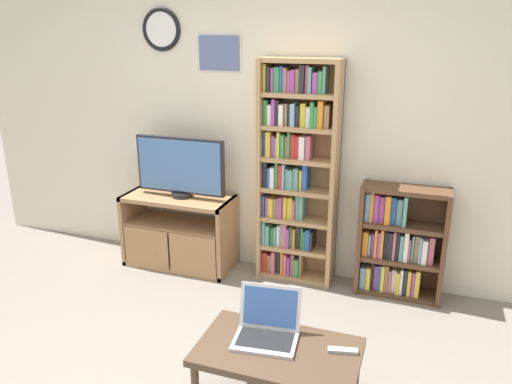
# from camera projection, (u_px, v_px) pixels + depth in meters

# --- Properties ---
(wall_back) EXTENTS (6.00, 0.09, 2.60)m
(wall_back) POSITION_uv_depth(u_px,v_px,m) (279.00, 123.00, 4.15)
(wall_back) COLOR beige
(wall_back) RESTS_ON ground_plane
(tv_stand) EXTENTS (0.97, 0.44, 0.65)m
(tv_stand) POSITION_uv_depth(u_px,v_px,m) (179.00, 231.00, 4.46)
(tv_stand) COLOR #9E754C
(tv_stand) RESTS_ON ground_plane
(television) EXTENTS (0.81, 0.18, 0.53)m
(television) POSITION_uv_depth(u_px,v_px,m) (180.00, 167.00, 4.28)
(television) COLOR black
(television) RESTS_ON tv_stand
(bookshelf_tall) EXTENTS (0.64, 0.24, 1.84)m
(bookshelf_tall) POSITION_uv_depth(u_px,v_px,m) (295.00, 172.00, 4.07)
(bookshelf_tall) COLOR tan
(bookshelf_tall) RESTS_ON ground_plane
(bookshelf_short) EXTENTS (0.67, 0.25, 0.91)m
(bookshelf_short) POSITION_uv_depth(u_px,v_px,m) (397.00, 244.00, 3.95)
(bookshelf_short) COLOR brown
(bookshelf_short) RESTS_ON ground_plane
(coffee_table) EXTENTS (0.88, 0.52, 0.42)m
(coffee_table) POSITION_uv_depth(u_px,v_px,m) (278.00, 356.00, 2.70)
(coffee_table) COLOR #4C3828
(coffee_table) RESTS_ON ground_plane
(laptop) EXTENTS (0.38, 0.33, 0.27)m
(laptop) POSITION_uv_depth(u_px,v_px,m) (267.00, 326.00, 2.77)
(laptop) COLOR #B7BABC
(laptop) RESTS_ON coffee_table
(remote_near_laptop) EXTENTS (0.17, 0.08, 0.02)m
(remote_near_laptop) POSITION_uv_depth(u_px,v_px,m) (343.00, 351.00, 2.65)
(remote_near_laptop) COLOR #99999E
(remote_near_laptop) RESTS_ON coffee_table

